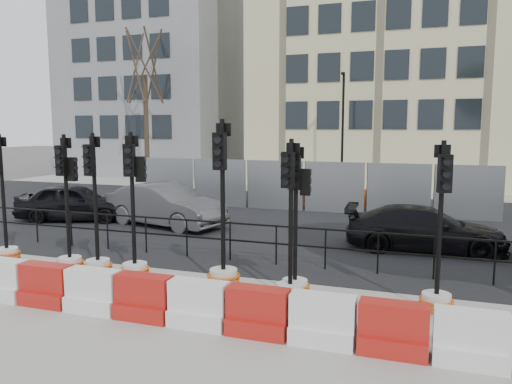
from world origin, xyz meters
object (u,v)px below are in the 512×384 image
at_px(traffic_signal_h, 438,279).
at_px(car_a, 75,202).
at_px(traffic_signal_d, 134,246).
at_px(car_c, 425,229).
at_px(traffic_signal_a, 5,237).

height_order(traffic_signal_h, car_a, traffic_signal_h).
bearing_deg(traffic_signal_h, traffic_signal_d, 162.48).
bearing_deg(traffic_signal_d, car_c, 25.58).
distance_m(traffic_signal_a, car_a, 5.57).
height_order(car_a, car_c, car_a).
bearing_deg(car_c, traffic_signal_h, 179.74).
bearing_deg(car_c, traffic_signal_a, 112.26).
height_order(traffic_signal_a, traffic_signal_d, traffic_signal_d).
bearing_deg(car_a, traffic_signal_a, -177.31).
xyz_separation_m(traffic_signal_a, car_c, (9.72, 4.66, -0.05)).
relative_size(traffic_signal_d, car_c, 0.75).
bearing_deg(traffic_signal_h, car_a, 138.26).
bearing_deg(traffic_signal_d, traffic_signal_h, -12.85).
relative_size(traffic_signal_d, car_a, 0.76).
bearing_deg(traffic_signal_a, car_a, 113.29).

